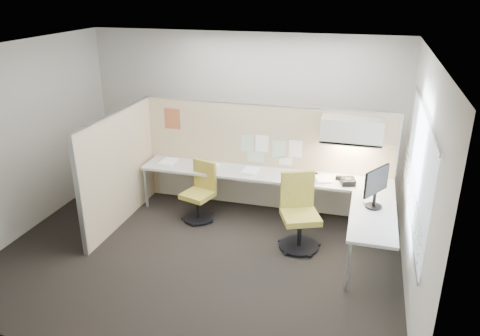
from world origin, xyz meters
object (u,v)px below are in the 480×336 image
(desk, at_px, (282,186))
(chair_left, at_px, (200,193))
(chair_right, at_px, (299,214))
(monitor, at_px, (376,185))
(phone, at_px, (348,181))

(desk, xyz_separation_m, chair_left, (-1.27, -0.25, -0.17))
(chair_left, relative_size, chair_right, 0.87)
(chair_right, distance_m, monitor, 1.14)
(chair_right, xyz_separation_m, monitor, (0.99, 0.03, 0.55))
(chair_left, distance_m, monitor, 2.73)
(chair_left, bearing_deg, phone, 24.07)
(monitor, bearing_deg, phone, 60.62)
(desk, relative_size, chair_left, 4.29)
(chair_right, height_order, phone, chair_right)
(chair_left, relative_size, phone, 3.63)
(chair_right, bearing_deg, phone, 26.62)
(desk, relative_size, phone, 15.56)
(chair_left, bearing_deg, chair_right, 2.39)
(chair_left, relative_size, monitor, 1.66)
(chair_left, distance_m, chair_right, 1.69)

